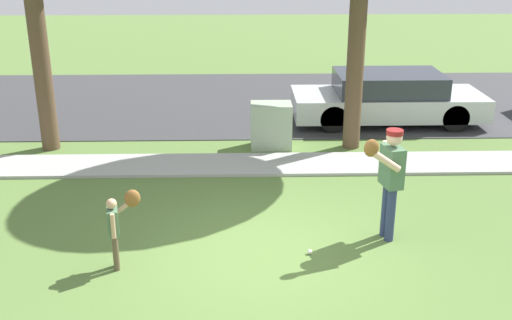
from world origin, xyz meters
TOP-DOWN VIEW (x-y plane):
  - ground_plane at (0.00, 3.50)m, footprint 48.00×48.00m
  - sidewalk_strip at (0.00, 3.60)m, footprint 36.00×1.20m
  - road_surface at (0.00, 8.60)m, footprint 36.00×6.80m
  - person_adult at (1.85, 0.44)m, footprint 0.68×0.74m
  - person_child at (-2.03, -0.30)m, footprint 0.46×0.49m
  - baseball at (0.65, -0.03)m, footprint 0.07×0.07m
  - utility_cabinet at (0.31, 4.73)m, footprint 0.87×0.60m
  - parked_sedan_silver at (3.23, 6.52)m, footprint 4.60×1.80m

SIDE VIEW (x-z plane):
  - ground_plane at x=0.00m, z-range 0.00..0.00m
  - road_surface at x=0.00m, z-range 0.00..0.02m
  - sidewalk_strip at x=0.00m, z-range 0.00..0.06m
  - baseball at x=0.65m, z-range 0.00..0.07m
  - utility_cabinet at x=0.31m, z-range 0.00..0.98m
  - parked_sedan_silver at x=3.23m, z-range 0.01..1.23m
  - person_child at x=-2.03m, z-range 0.16..1.26m
  - person_adult at x=1.85m, z-range 0.22..1.96m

